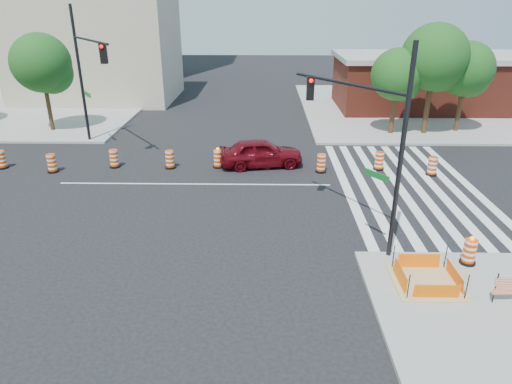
% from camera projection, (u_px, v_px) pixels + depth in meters
% --- Properties ---
extents(ground, '(120.00, 120.00, 0.00)m').
position_uv_depth(ground, '(195.00, 184.00, 23.62)').
color(ground, black).
rests_on(ground, ground).
extents(sidewalk_ne, '(22.00, 22.00, 0.15)m').
position_uv_depth(sidewalk_ne, '(429.00, 108.00, 39.86)').
color(sidewalk_ne, gray).
rests_on(sidewalk_ne, ground).
extents(sidewalk_nw, '(22.00, 22.00, 0.15)m').
position_uv_depth(sidewalk_nw, '(22.00, 106.00, 40.48)').
color(sidewalk_nw, gray).
rests_on(sidewalk_nw, ground).
extents(crosswalk_east, '(6.75, 13.50, 0.01)m').
position_uv_depth(crosswalk_east, '(407.00, 185.00, 23.43)').
color(crosswalk_east, silver).
rests_on(crosswalk_east, ground).
extents(lane_centerline, '(14.00, 0.12, 0.01)m').
position_uv_depth(lane_centerline, '(195.00, 184.00, 23.62)').
color(lane_centerline, silver).
rests_on(lane_centerline, ground).
extents(excavation_pit, '(2.20, 2.20, 0.90)m').
position_uv_depth(excavation_pit, '(426.00, 281.00, 15.09)').
color(excavation_pit, tan).
rests_on(excavation_pit, ground).
extents(brick_storefront, '(16.50, 8.50, 4.60)m').
position_uv_depth(brick_storefront, '(433.00, 82.00, 38.98)').
color(brick_storefront, maroon).
rests_on(brick_storefront, ground).
extents(beige_midrise, '(14.00, 10.00, 10.00)m').
position_uv_depth(beige_midrise, '(97.00, 44.00, 42.15)').
color(beige_midrise, tan).
rests_on(beige_midrise, ground).
extents(red_coupe, '(4.95, 2.62, 1.60)m').
position_uv_depth(red_coupe, '(261.00, 153.00, 25.87)').
color(red_coupe, '#5B070F').
rests_on(red_coupe, ground).
extents(signal_pole_se, '(3.38, 4.74, 7.53)m').
position_uv_depth(signal_pole_se, '(368.00, 127.00, 16.25)').
color(signal_pole_se, black).
rests_on(signal_pole_se, ground).
extents(signal_pole_nw, '(3.86, 5.27, 8.46)m').
position_uv_depth(signal_pole_nw, '(87.00, 65.00, 27.40)').
color(signal_pole_nw, black).
rests_on(signal_pole_nw, ground).
extents(pit_drum, '(0.55, 0.55, 1.08)m').
position_uv_depth(pit_drum, '(469.00, 252.00, 16.06)').
color(pit_drum, black).
rests_on(pit_drum, ground).
extents(barricade, '(0.88, 0.09, 1.04)m').
position_uv_depth(barricade, '(508.00, 286.00, 13.94)').
color(barricade, '#DD3D04').
rests_on(barricade, ground).
extents(tree_north_b, '(4.02, 4.02, 6.84)m').
position_uv_depth(tree_north_b, '(43.00, 66.00, 31.28)').
color(tree_north_b, '#382314').
rests_on(tree_north_b, ground).
extents(tree_north_c, '(3.54, 3.49, 5.93)m').
position_uv_depth(tree_north_c, '(397.00, 77.00, 30.77)').
color(tree_north_c, '#382314').
rests_on(tree_north_c, ground).
extents(tree_north_d, '(4.42, 4.42, 7.52)m').
position_uv_depth(tree_north_d, '(434.00, 61.00, 30.36)').
color(tree_north_d, '#382314').
rests_on(tree_north_d, ground).
extents(tree_north_e, '(3.72, 3.72, 6.33)m').
position_uv_depth(tree_north_e, '(466.00, 72.00, 31.20)').
color(tree_north_e, '#382314').
rests_on(tree_north_e, ground).
extents(median_drum_0, '(0.60, 0.60, 1.02)m').
position_uv_depth(median_drum_0, '(1.00, 160.00, 25.67)').
color(median_drum_0, black).
rests_on(median_drum_0, ground).
extents(median_drum_1, '(0.60, 0.60, 1.02)m').
position_uv_depth(median_drum_1, '(52.00, 164.00, 25.09)').
color(median_drum_1, black).
rests_on(median_drum_1, ground).
extents(median_drum_2, '(0.60, 0.60, 1.02)m').
position_uv_depth(median_drum_2, '(114.00, 159.00, 25.83)').
color(median_drum_2, black).
rests_on(median_drum_2, ground).
extents(median_drum_3, '(0.60, 0.60, 1.02)m').
position_uv_depth(median_drum_3, '(170.00, 160.00, 25.70)').
color(median_drum_3, black).
rests_on(median_drum_3, ground).
extents(median_drum_4, '(0.60, 0.60, 1.18)m').
position_uv_depth(median_drum_4, '(218.00, 159.00, 25.80)').
color(median_drum_4, black).
rests_on(median_drum_4, ground).
extents(median_drum_5, '(0.60, 0.60, 1.02)m').
position_uv_depth(median_drum_5, '(267.00, 161.00, 25.59)').
color(median_drum_5, black).
rests_on(median_drum_5, ground).
extents(median_drum_6, '(0.60, 0.60, 1.02)m').
position_uv_depth(median_drum_6, '(321.00, 164.00, 25.10)').
color(median_drum_6, black).
rests_on(median_drum_6, ground).
extents(median_drum_7, '(0.60, 0.60, 1.02)m').
position_uv_depth(median_drum_7, '(379.00, 161.00, 25.46)').
color(median_drum_7, black).
rests_on(median_drum_7, ground).
extents(median_drum_8, '(0.60, 0.60, 1.02)m').
position_uv_depth(median_drum_8, '(432.00, 167.00, 24.65)').
color(median_drum_8, black).
rests_on(median_drum_8, ground).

